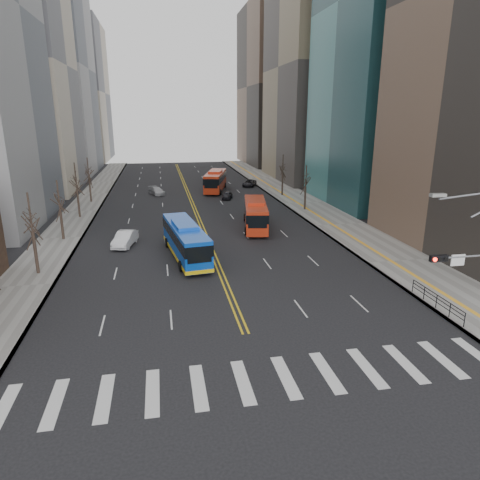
# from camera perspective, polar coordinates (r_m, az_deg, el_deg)

# --- Properties ---
(ground) EXTENTS (220.00, 220.00, 0.00)m
(ground) POSITION_cam_1_polar(r_m,az_deg,el_deg) (24.18, 3.29, -18.05)
(ground) COLOR black
(sidewalk_right) EXTENTS (7.00, 130.00, 0.15)m
(sidewalk_right) POSITION_cam_1_polar(r_m,az_deg,el_deg) (69.47, 8.43, 4.93)
(sidewalk_right) COLOR gray
(sidewalk_right) RESTS_ON ground
(sidewalk_left) EXTENTS (5.00, 130.00, 0.15)m
(sidewalk_left) POSITION_cam_1_polar(r_m,az_deg,el_deg) (66.73, -20.44, 3.60)
(sidewalk_left) COLOR gray
(sidewalk_left) RESTS_ON ground
(crosswalk) EXTENTS (26.70, 4.00, 0.01)m
(crosswalk) POSITION_cam_1_polar(r_m,az_deg,el_deg) (24.17, 3.29, -18.03)
(crosswalk) COLOR silver
(crosswalk) RESTS_ON ground
(centerline) EXTENTS (0.55, 100.00, 0.01)m
(centerline) POSITION_cam_1_polar(r_m,az_deg,el_deg) (75.72, -6.79, 5.88)
(centerline) COLOR gold
(centerline) RESTS_ON ground
(office_towers) EXTENTS (83.00, 134.00, 58.00)m
(office_towers) POSITION_cam_1_polar(r_m,az_deg,el_deg) (88.57, -7.95, 22.89)
(office_towers) COLOR gray
(office_towers) RESTS_ON ground
(signal_mast) EXTENTS (5.37, 0.37, 9.39)m
(signal_mast) POSITION_cam_1_polar(r_m,az_deg,el_deg) (29.72, 29.18, -3.00)
(signal_mast) COLOR gray
(signal_mast) RESTS_ON ground
(pedestrian_railing) EXTENTS (0.06, 6.06, 1.02)m
(pedestrian_railing) POSITION_cam_1_polar(r_m,az_deg,el_deg) (34.32, 24.75, -7.18)
(pedestrian_railing) COLOR black
(pedestrian_railing) RESTS_ON sidewalk_right
(street_trees) EXTENTS (35.20, 47.20, 7.60)m
(street_trees) POSITION_cam_1_polar(r_m,az_deg,el_deg) (54.62, -12.95, 6.71)
(street_trees) COLOR #2F231C
(street_trees) RESTS_ON ground
(blue_bus) EXTENTS (4.18, 12.33, 3.52)m
(blue_bus) POSITION_cam_1_polar(r_m,az_deg,el_deg) (42.47, -7.29, 0.10)
(blue_bus) COLOR #0C43B6
(blue_bus) RESTS_ON ground
(red_bus_near) EXTENTS (4.50, 11.35, 3.51)m
(red_bus_near) POSITION_cam_1_polar(r_m,az_deg,el_deg) (53.28, 2.08, 3.68)
(red_bus_near) COLOR red
(red_bus_near) RESTS_ON ground
(red_bus_far) EXTENTS (5.79, 12.33, 3.79)m
(red_bus_far) POSITION_cam_1_polar(r_m,az_deg,el_deg) (79.89, -3.29, 8.04)
(red_bus_far) COLOR red
(red_bus_far) RESTS_ON ground
(car_white) EXTENTS (2.75, 5.06, 1.58)m
(car_white) POSITION_cam_1_polar(r_m,az_deg,el_deg) (47.71, -15.08, 0.16)
(car_white) COLOR silver
(car_white) RESTS_ON ground
(car_dark_mid) EXTENTS (2.50, 3.85, 1.22)m
(car_dark_mid) POSITION_cam_1_polar(r_m,az_deg,el_deg) (72.23, -1.71, 5.97)
(car_dark_mid) COLOR black
(car_dark_mid) RESTS_ON ground
(car_silver) EXTENTS (3.36, 4.93, 1.33)m
(car_silver) POSITION_cam_1_polar(r_m,az_deg,el_deg) (77.61, -11.06, 6.44)
(car_silver) COLOR #A3A4A9
(car_silver) RESTS_ON ground
(car_dark_far) EXTENTS (3.84, 5.11, 1.29)m
(car_dark_far) POSITION_cam_1_polar(r_m,az_deg,el_deg) (85.29, 1.27, 7.60)
(car_dark_far) COLOR black
(car_dark_far) RESTS_ON ground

